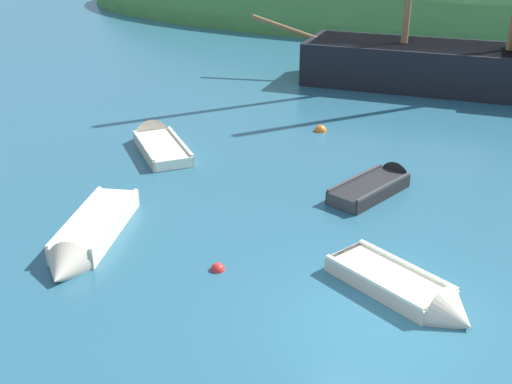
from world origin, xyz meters
The scene contains 9 objects.
ground_plane centered at (0.00, 0.00, 0.00)m, with size 120.00×120.00×0.00m, color #285B70.
shore_hill centered at (-6.31, 35.48, 0.00)m, with size 46.95×21.63×12.23m, color #477F3D.
sailing_ship centered at (-0.37, 16.91, 0.68)m, with size 14.90×3.86×13.01m.
rowboat_outer_left centered at (-6.51, 0.52, 0.15)m, with size 1.91×3.96×0.96m.
rowboat_center centered at (-1.25, 5.83, 0.11)m, with size 1.96×3.15×0.91m.
rowboat_outer_right centered at (-8.24, 6.45, 0.10)m, with size 3.21×3.28×1.12m.
rowboat_portside centered at (0.38, 1.07, 0.10)m, with size 3.19×2.38×1.02m.
buoy_red centered at (-3.43, 0.63, 0.00)m, with size 0.30×0.30×0.30m, color red.
buoy_orange centered at (-4.04, 9.82, 0.00)m, with size 0.40×0.40×0.40m, color orange.
Camera 1 is at (1.50, -9.35, 6.79)m, focal length 44.36 mm.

